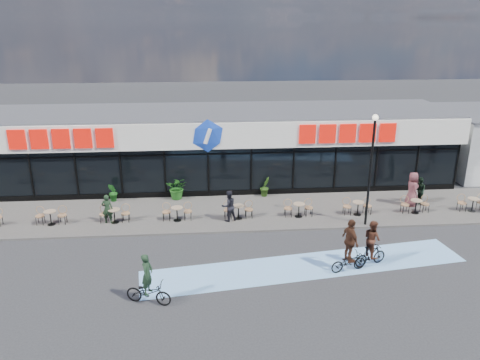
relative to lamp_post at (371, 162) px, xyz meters
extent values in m
plane|color=#28282B|center=(-7.87, -2.30, -3.42)|extent=(120.00, 120.00, 0.00)
cube|color=#534E4A|center=(-7.87, 2.20, -3.37)|extent=(44.00, 5.00, 0.10)
cube|color=#7CB3EC|center=(-3.87, -3.80, -3.42)|extent=(14.17, 4.13, 0.01)
cube|color=black|center=(-7.87, 7.70, -1.92)|extent=(30.00, 6.00, 3.00)
cube|color=white|center=(-7.87, 7.55, 0.33)|extent=(30.60, 6.30, 1.50)
cube|color=#47474C|center=(-7.87, 7.70, 1.13)|extent=(30.60, 6.30, 0.10)
cube|color=#0D3F99|center=(-7.87, 4.66, -0.37)|extent=(30.60, 0.08, 0.18)
cube|color=black|center=(-7.87, 4.67, -0.77)|extent=(30.00, 0.06, 0.08)
cube|color=black|center=(-7.87, 4.68, -3.22)|extent=(30.00, 0.10, 0.40)
cube|color=red|center=(-15.87, 4.40, 0.38)|extent=(5.63, 0.18, 1.10)
cube|color=red|center=(0.13, 4.40, 0.38)|extent=(5.63, 0.18, 1.10)
ellipsoid|color=#163CB4|center=(-7.87, 4.40, 0.38)|extent=(1.90, 0.24, 1.90)
cylinder|color=black|center=(-17.87, 4.67, -1.92)|extent=(0.10, 0.10, 3.00)
cylinder|color=black|center=(-15.37, 4.67, -1.92)|extent=(0.10, 0.10, 3.00)
cylinder|color=black|center=(-12.87, 4.67, -1.92)|extent=(0.10, 0.10, 3.00)
cylinder|color=black|center=(-10.37, 4.67, -1.92)|extent=(0.10, 0.10, 3.00)
cylinder|color=black|center=(-7.87, 4.67, -1.92)|extent=(0.10, 0.10, 3.00)
cylinder|color=black|center=(-5.37, 4.67, -1.92)|extent=(0.10, 0.10, 3.00)
cylinder|color=black|center=(-2.87, 4.67, -1.92)|extent=(0.10, 0.10, 3.00)
cylinder|color=black|center=(-0.37, 4.67, -1.92)|extent=(0.10, 0.10, 3.00)
cylinder|color=black|center=(2.13, 4.67, -1.92)|extent=(0.10, 0.10, 3.00)
cylinder|color=black|center=(4.63, 4.67, -1.92)|extent=(0.10, 0.10, 3.00)
cylinder|color=black|center=(7.13, 4.67, -1.92)|extent=(0.10, 0.10, 3.00)
cylinder|color=black|center=(0.00, 0.00, -0.62)|extent=(0.12, 0.12, 5.41)
sphere|color=#FFF2CC|center=(0.00, 0.00, 2.19)|extent=(0.28, 0.28, 0.28)
cylinder|color=tan|center=(-15.94, 1.21, -2.60)|extent=(0.60, 0.60, 0.04)
cylinder|color=black|center=(-15.94, 1.21, -2.95)|extent=(0.06, 0.06, 0.70)
cylinder|color=black|center=(-15.94, 1.21, -3.31)|extent=(0.40, 0.40, 0.02)
cylinder|color=tan|center=(-12.75, 1.21, -2.60)|extent=(0.60, 0.60, 0.04)
cylinder|color=black|center=(-12.75, 1.21, -2.95)|extent=(0.06, 0.06, 0.70)
cylinder|color=black|center=(-12.75, 1.21, -3.31)|extent=(0.40, 0.40, 0.02)
cylinder|color=tan|center=(-9.57, 1.21, -2.60)|extent=(0.60, 0.60, 0.04)
cylinder|color=black|center=(-9.57, 1.21, -2.95)|extent=(0.06, 0.06, 0.70)
cylinder|color=black|center=(-9.57, 1.21, -3.31)|extent=(0.40, 0.40, 0.02)
cylinder|color=tan|center=(-6.39, 1.21, -2.60)|extent=(0.60, 0.60, 0.04)
cylinder|color=black|center=(-6.39, 1.21, -2.95)|extent=(0.06, 0.06, 0.70)
cylinder|color=black|center=(-6.39, 1.21, -3.31)|extent=(0.40, 0.40, 0.02)
cylinder|color=tan|center=(-3.20, 1.21, -2.60)|extent=(0.60, 0.60, 0.04)
cylinder|color=black|center=(-3.20, 1.21, -2.95)|extent=(0.06, 0.06, 0.70)
cylinder|color=black|center=(-3.20, 1.21, -3.31)|extent=(0.40, 0.40, 0.02)
cylinder|color=tan|center=(-0.02, 1.21, -2.60)|extent=(0.60, 0.60, 0.04)
cylinder|color=black|center=(-0.02, 1.21, -2.95)|extent=(0.06, 0.06, 0.70)
cylinder|color=black|center=(-0.02, 1.21, -3.31)|extent=(0.40, 0.40, 0.02)
cylinder|color=tan|center=(3.16, 1.21, -2.60)|extent=(0.60, 0.60, 0.04)
cylinder|color=black|center=(3.16, 1.21, -2.95)|extent=(0.06, 0.06, 0.70)
cylinder|color=black|center=(3.16, 1.21, -3.31)|extent=(0.40, 0.40, 0.02)
cylinder|color=tan|center=(6.35, 1.21, -2.60)|extent=(0.60, 0.60, 0.04)
cylinder|color=black|center=(6.35, 1.21, -2.95)|extent=(0.06, 0.06, 0.70)
cylinder|color=black|center=(6.35, 1.21, -3.31)|extent=(0.40, 0.40, 0.02)
imported|color=#185117|center=(-13.32, 4.20, -2.78)|extent=(0.68, 0.74, 1.09)
imported|color=#1F5919|center=(-9.69, 4.36, -2.65)|extent=(1.32, 1.17, 1.34)
imported|color=#294A15|center=(-4.59, 4.42, -2.76)|extent=(0.76, 0.79, 1.13)
imported|color=black|center=(-13.08, 1.22, -2.55)|extent=(0.59, 0.41, 1.54)
imported|color=black|center=(-6.91, 1.00, -2.50)|extent=(0.98, 0.89, 1.65)
imported|color=black|center=(3.92, 2.56, -2.56)|extent=(0.58, 0.75, 1.53)
imported|color=brown|center=(3.35, 2.27, -2.35)|extent=(0.63, 0.96, 1.95)
imported|color=black|center=(-2.20, -4.30, -3.00)|extent=(1.69, 0.93, 0.84)
imported|color=#3E2216|center=(-2.20, -4.30, -2.03)|extent=(0.72, 1.19, 1.89)
imported|color=black|center=(-1.13, -3.93, -2.95)|extent=(1.62, 0.94, 0.94)
imported|color=#4B271B|center=(-1.13, -3.93, -2.15)|extent=(0.85, 0.96, 1.63)
imported|color=black|center=(-10.27, -6.04, -2.96)|extent=(1.87, 1.12, 0.93)
imported|color=#1A301E|center=(-10.27, -6.04, -2.18)|extent=(0.54, 0.66, 1.58)
camera|label=1|loc=(-8.08, -21.18, 6.63)|focal=35.00mm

